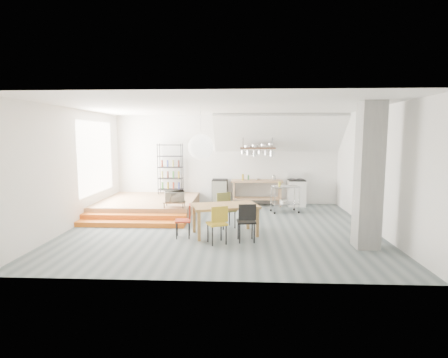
{
  "coord_description": "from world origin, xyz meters",
  "views": [
    {
      "loc": [
        0.5,
        -9.18,
        2.45
      ],
      "look_at": [
        0.04,
        0.8,
        1.23
      ],
      "focal_mm": 28.0,
      "sensor_mm": 36.0,
      "label": 1
    }
  ],
  "objects_px": {
    "stove": "(296,192)",
    "dining_table": "(225,208)",
    "rolling_cart": "(285,195)",
    "mini_fridge": "(220,192)"
  },
  "relations": [
    {
      "from": "stove",
      "to": "rolling_cart",
      "type": "relative_size",
      "value": 1.24
    },
    {
      "from": "dining_table",
      "to": "rolling_cart",
      "type": "relative_size",
      "value": 1.89
    },
    {
      "from": "stove",
      "to": "dining_table",
      "type": "xyz_separation_m",
      "value": [
        -2.37,
        -3.8,
        0.2
      ]
    },
    {
      "from": "mini_fridge",
      "to": "stove",
      "type": "bearing_deg",
      "value": -0.92
    },
    {
      "from": "rolling_cart",
      "to": "mini_fridge",
      "type": "distance_m",
      "value": 2.47
    },
    {
      "from": "stove",
      "to": "mini_fridge",
      "type": "relative_size",
      "value": 1.27
    },
    {
      "from": "rolling_cart",
      "to": "stove",
      "type": "bearing_deg",
      "value": 52.55
    },
    {
      "from": "stove",
      "to": "mini_fridge",
      "type": "distance_m",
      "value": 2.72
    },
    {
      "from": "rolling_cart",
      "to": "dining_table",
      "type": "bearing_deg",
      "value": -135.89
    },
    {
      "from": "stove",
      "to": "rolling_cart",
      "type": "xyz_separation_m",
      "value": [
        -0.54,
        -1.12,
        0.08
      ]
    }
  ]
}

